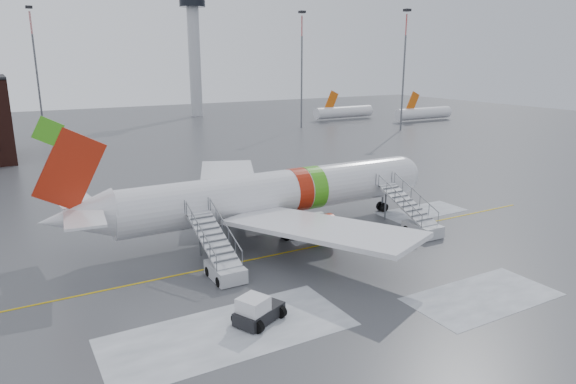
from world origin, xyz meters
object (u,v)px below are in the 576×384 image
airstair_aft (221,261)px  airliner (267,195)px  airstair_fwd (417,221)px  pushback_tug (257,311)px

airstair_aft → airliner: bearing=42.8°
airstair_fwd → pushback_tug: 20.57m
airliner → airstair_aft: airliner is taller
airstair_fwd → airstair_aft: (-18.42, 0.00, 0.00)m
airliner → airstair_fwd: size_ratio=4.55×
airliner → airstair_aft: (-7.05, -6.54, -2.35)m
airliner → pushback_tug: size_ratio=10.28×
pushback_tug → airstair_fwd: bearing=20.9°
airliner → airstair_aft: 9.90m
airliner → airstair_fwd: airliner is taller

